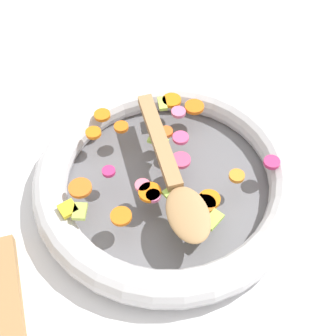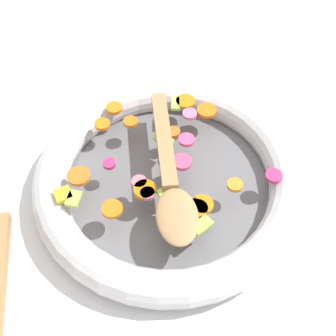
% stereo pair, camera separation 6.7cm
% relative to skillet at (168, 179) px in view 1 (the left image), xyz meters
% --- Properties ---
extents(ground_plane, '(4.00, 4.00, 0.00)m').
position_rel_skillet_xyz_m(ground_plane, '(0.00, 0.00, -0.02)').
color(ground_plane, silver).
extents(skillet, '(0.40, 0.40, 0.05)m').
position_rel_skillet_xyz_m(skillet, '(0.00, 0.00, 0.00)').
color(skillet, slate).
rests_on(skillet, ground_plane).
extents(chopped_vegetables, '(0.26, 0.33, 0.01)m').
position_rel_skillet_xyz_m(chopped_vegetables, '(-0.01, -0.01, 0.03)').
color(chopped_vegetables, orange).
rests_on(chopped_vegetables, skillet).
extents(wooden_spoon, '(0.27, 0.06, 0.01)m').
position_rel_skillet_xyz_m(wooden_spoon, '(0.03, -0.00, 0.04)').
color(wooden_spoon, '#A87F51').
rests_on(wooden_spoon, chopped_vegetables).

